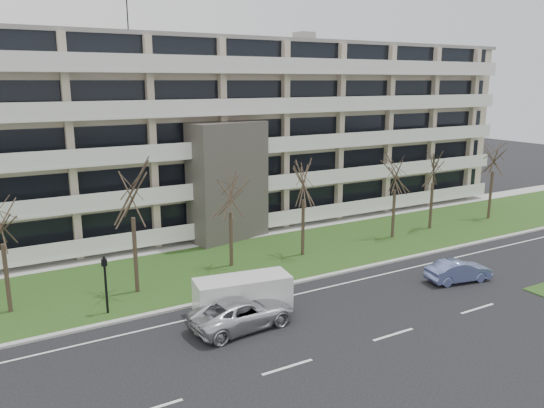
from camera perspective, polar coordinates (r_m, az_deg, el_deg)
ground at (r=27.01m, az=12.92°, el=-13.53°), size 160.00×160.00×0.00m
grass_verge at (r=36.76m, az=-0.95°, el=-5.83°), size 90.00×10.00×0.06m
curb at (r=32.73m, az=3.33°, el=-8.23°), size 90.00×0.35×0.12m
sidewalk at (r=41.43m, az=-4.65°, el=-3.66°), size 90.00×2.00×0.08m
lane_edge_line at (r=31.60m, az=4.84°, el=-9.17°), size 90.00×0.12×0.01m
apartment_building at (r=46.15m, az=-8.49°, el=7.56°), size 60.50×15.10×18.75m
silver_pickup at (r=26.84m, az=-3.17°, el=-11.61°), size 5.55×2.90×1.49m
blue_sedan at (r=34.46m, az=19.41°, el=-6.80°), size 4.24×2.16×1.33m
white_van at (r=28.24m, az=-3.04°, el=-9.38°), size 5.24×2.63×1.95m
pedestrian_signal at (r=29.01m, az=-17.49°, el=-7.58°), size 0.34×0.29×3.16m
tree_2 at (r=30.34m, az=-14.91°, el=1.76°), size 4.00×4.00×8.00m
tree_3 at (r=34.01m, az=-4.52°, el=1.38°), size 3.27×3.27×6.53m
tree_4 at (r=36.10m, az=3.43°, el=2.85°), size 3.57×3.57×7.14m
tree_5 at (r=41.39m, az=13.17°, el=3.51°), size 3.42×3.42×6.83m
tree_6 at (r=44.78m, az=17.03°, el=4.05°), size 3.45×3.45×6.89m
tree_7 at (r=49.84m, az=22.81°, el=5.12°), size 3.80×3.80×7.61m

